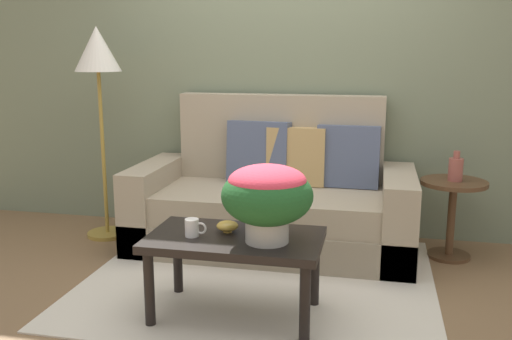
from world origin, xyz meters
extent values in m
plane|color=brown|center=(0.00, 0.00, 0.00)|extent=(14.00, 14.00, 0.00)
cube|color=slate|center=(0.00, 1.19, 1.49)|extent=(6.40, 0.12, 2.97)
cube|color=beige|center=(0.00, 0.02, 0.01)|extent=(2.22, 1.92, 0.01)
cube|color=gray|center=(-0.04, 0.62, 0.13)|extent=(2.06, 0.92, 0.25)
cube|color=gray|center=(-0.04, 0.60, 0.36)|extent=(1.61, 0.83, 0.21)
cube|color=gray|center=(-0.04, 1.00, 0.68)|extent=(1.61, 0.17, 0.90)
cube|color=gray|center=(-0.95, 0.62, 0.31)|extent=(0.23, 0.92, 0.62)
cube|color=gray|center=(0.88, 0.62, 0.31)|extent=(0.23, 0.92, 0.62)
cube|color=tan|center=(0.11, 0.84, 0.68)|extent=(0.44, 0.19, 0.45)
cube|color=#4C5670|center=(0.50, 0.85, 0.69)|extent=(0.47, 0.18, 0.47)
cube|color=#4C5670|center=(-0.18, 0.85, 0.70)|extent=(0.49, 0.23, 0.49)
cylinder|color=black|center=(-0.45, -0.70, 0.21)|extent=(0.06, 0.06, 0.42)
cylinder|color=black|center=(0.39, -0.70, 0.21)|extent=(0.06, 0.06, 0.42)
cylinder|color=black|center=(-0.45, -0.26, 0.21)|extent=(0.06, 0.06, 0.42)
cylinder|color=black|center=(0.39, -0.26, 0.21)|extent=(0.06, 0.06, 0.42)
cube|color=black|center=(-0.03, -0.48, 0.45)|extent=(0.96, 0.56, 0.05)
cylinder|color=#4C331E|center=(1.25, 0.73, 0.01)|extent=(0.30, 0.30, 0.03)
cylinder|color=#4C331E|center=(1.25, 0.73, 0.28)|extent=(0.06, 0.06, 0.51)
cylinder|color=#4C331E|center=(1.25, 0.73, 0.55)|extent=(0.46, 0.46, 0.03)
cylinder|color=olive|center=(-1.39, 0.66, 0.01)|extent=(0.32, 0.32, 0.03)
cylinder|color=olive|center=(-1.39, 0.66, 0.67)|extent=(0.03, 0.03, 1.28)
cone|color=beige|center=(-1.39, 0.66, 1.48)|extent=(0.35, 0.35, 0.34)
cylinder|color=#B7B2A8|center=(0.16, -0.54, 0.55)|extent=(0.23, 0.23, 0.15)
ellipsoid|color=#1E5123|center=(0.16, -0.54, 0.72)|extent=(0.48, 0.48, 0.31)
ellipsoid|color=#DB384C|center=(0.16, -0.54, 0.80)|extent=(0.41, 0.41, 0.17)
cylinder|color=white|center=(-0.26, -0.54, 0.52)|extent=(0.08, 0.08, 0.10)
torus|color=white|center=(-0.21, -0.54, 0.52)|extent=(0.07, 0.01, 0.07)
cylinder|color=gold|center=(-0.09, -0.43, 0.48)|extent=(0.05, 0.05, 0.02)
ellipsoid|color=gold|center=(-0.09, -0.43, 0.51)|extent=(0.12, 0.12, 0.06)
cylinder|color=#934C42|center=(1.26, 0.73, 0.65)|extent=(0.10, 0.10, 0.16)
cylinder|color=#934C42|center=(1.26, 0.73, 0.76)|extent=(0.05, 0.05, 0.05)
camera|label=1|loc=(0.71, -3.32, 1.46)|focal=39.31mm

